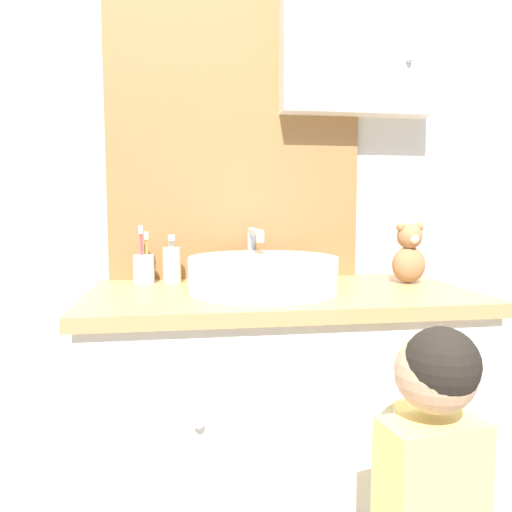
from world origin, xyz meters
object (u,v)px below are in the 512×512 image
object	(u,v)px
toothbrush_holder	(144,267)
child_figure	(430,512)
sink_basin	(263,273)
soap_dispenser	(172,264)
teddy_bear	(409,254)

from	to	relation	value
toothbrush_holder	child_figure	distance (m)	0.96
sink_basin	child_figure	bearing A→B (deg)	-61.11
soap_dispenser	child_figure	xyz separation A→B (m)	(0.50, -0.65, -0.42)
toothbrush_holder	teddy_bear	xyz separation A→B (m)	(0.78, -0.11, 0.04)
sink_basin	teddy_bear	world-z (taller)	teddy_bear
teddy_bear	child_figure	bearing A→B (deg)	-110.28
soap_dispenser	child_figure	bearing A→B (deg)	-52.41
child_figure	teddy_bear	world-z (taller)	teddy_bear
toothbrush_holder	child_figure	bearing A→B (deg)	-47.99
soap_dispenser	teddy_bear	xyz separation A→B (m)	(0.70, -0.11, 0.03)
child_figure	soap_dispenser	bearing A→B (deg)	127.59
toothbrush_holder	teddy_bear	distance (m)	0.79
sink_basin	teddy_bear	bearing A→B (deg)	9.56
soap_dispenser	child_figure	distance (m)	0.92
sink_basin	toothbrush_holder	size ratio (longest dim) A/B	2.64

